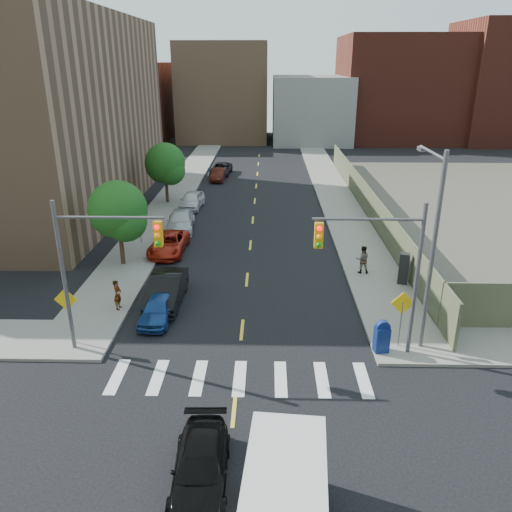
{
  "coord_description": "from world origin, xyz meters",
  "views": [
    {
      "loc": [
        1.18,
        -13.32,
        12.25
      ],
      "look_at": [
        0.57,
        12.79,
        2.0
      ],
      "focal_mm": 35.0,
      "sensor_mm": 36.0,
      "label": 1
    }
  ],
  "objects_px": {
    "parked_car_red": "(169,244)",
    "parked_car_blue": "(158,309)",
    "mailbox": "(382,337)",
    "pedestrian_east": "(362,259)",
    "parked_car_maroon": "(218,174)",
    "parked_car_silver": "(181,221)",
    "pedestrian_west": "(118,295)",
    "parked_car_white": "(192,200)",
    "parked_car_black": "(166,290)",
    "payphone": "(404,269)",
    "black_sedan": "(201,467)",
    "parked_car_grey": "(221,169)"
  },
  "relations": [
    {
      "from": "parked_car_grey",
      "to": "pedestrian_west",
      "type": "bearing_deg",
      "value": -89.36
    },
    {
      "from": "parked_car_blue",
      "to": "pedestrian_west",
      "type": "bearing_deg",
      "value": 161.89
    },
    {
      "from": "mailbox",
      "to": "pedestrian_east",
      "type": "relative_size",
      "value": 0.89
    },
    {
      "from": "parked_car_black",
      "to": "payphone",
      "type": "distance_m",
      "value": 13.54
    },
    {
      "from": "parked_car_grey",
      "to": "black_sedan",
      "type": "relative_size",
      "value": 1.1
    },
    {
      "from": "parked_car_blue",
      "to": "pedestrian_west",
      "type": "relative_size",
      "value": 2.27
    },
    {
      "from": "parked_car_blue",
      "to": "parked_car_white",
      "type": "distance_m",
      "value": 20.43
    },
    {
      "from": "parked_car_maroon",
      "to": "black_sedan",
      "type": "relative_size",
      "value": 0.95
    },
    {
      "from": "parked_car_black",
      "to": "pedestrian_east",
      "type": "height_order",
      "value": "pedestrian_east"
    },
    {
      "from": "parked_car_white",
      "to": "parked_car_maroon",
      "type": "height_order",
      "value": "parked_car_white"
    },
    {
      "from": "pedestrian_east",
      "to": "parked_car_maroon",
      "type": "bearing_deg",
      "value": -62.01
    },
    {
      "from": "parked_car_black",
      "to": "pedestrian_west",
      "type": "height_order",
      "value": "pedestrian_west"
    },
    {
      "from": "parked_car_white",
      "to": "pedestrian_east",
      "type": "relative_size",
      "value": 2.53
    },
    {
      "from": "parked_car_blue",
      "to": "parked_car_grey",
      "type": "bearing_deg",
      "value": 92.5
    },
    {
      "from": "pedestrian_west",
      "to": "mailbox",
      "type": "bearing_deg",
      "value": -102.3
    },
    {
      "from": "parked_car_grey",
      "to": "pedestrian_east",
      "type": "height_order",
      "value": "pedestrian_east"
    },
    {
      "from": "parked_car_silver",
      "to": "payphone",
      "type": "relative_size",
      "value": 2.68
    },
    {
      "from": "parked_car_white",
      "to": "black_sedan",
      "type": "distance_m",
      "value": 31.15
    },
    {
      "from": "mailbox",
      "to": "pedestrian_east",
      "type": "bearing_deg",
      "value": 77.32
    },
    {
      "from": "parked_car_silver",
      "to": "black_sedan",
      "type": "xyz_separation_m",
      "value": [
        4.7,
        -24.74,
        -0.1
      ]
    },
    {
      "from": "parked_car_white",
      "to": "pedestrian_east",
      "type": "distance_m",
      "value": 19.09
    },
    {
      "from": "parked_car_black",
      "to": "parked_car_grey",
      "type": "relative_size",
      "value": 1.04
    },
    {
      "from": "black_sedan",
      "to": "pedestrian_east",
      "type": "distance_m",
      "value": 18.12
    },
    {
      "from": "parked_car_red",
      "to": "pedestrian_west",
      "type": "xyz_separation_m",
      "value": [
        -1.04,
        -8.56,
        0.29
      ]
    },
    {
      "from": "parked_car_red",
      "to": "pedestrian_east",
      "type": "xyz_separation_m",
      "value": [
        12.49,
        -3.47,
        0.34
      ]
    },
    {
      "from": "pedestrian_west",
      "to": "parked_car_black",
      "type": "bearing_deg",
      "value": -62.84
    },
    {
      "from": "parked_car_red",
      "to": "black_sedan",
      "type": "distance_m",
      "value": 20.37
    },
    {
      "from": "parked_car_silver",
      "to": "parked_car_maroon",
      "type": "height_order",
      "value": "parked_car_silver"
    },
    {
      "from": "parked_car_blue",
      "to": "pedestrian_east",
      "type": "distance_m",
      "value": 12.74
    },
    {
      "from": "parked_car_silver",
      "to": "pedestrian_east",
      "type": "xyz_separation_m",
      "value": [
        12.49,
        -8.38,
        0.29
      ]
    },
    {
      "from": "parked_car_white",
      "to": "parked_car_grey",
      "type": "height_order",
      "value": "parked_car_white"
    },
    {
      "from": "black_sedan",
      "to": "mailbox",
      "type": "bearing_deg",
      "value": 44.64
    },
    {
      "from": "parked_car_white",
      "to": "parked_car_silver",
      "type": "bearing_deg",
      "value": -85.53
    },
    {
      "from": "parked_car_black",
      "to": "payphone",
      "type": "height_order",
      "value": "payphone"
    },
    {
      "from": "parked_car_black",
      "to": "parked_car_red",
      "type": "xyz_separation_m",
      "value": [
        -1.3,
        7.57,
        -0.13
      ]
    },
    {
      "from": "parked_car_blue",
      "to": "black_sedan",
      "type": "distance_m",
      "value": 10.97
    },
    {
      "from": "pedestrian_west",
      "to": "parked_car_maroon",
      "type": "bearing_deg",
      "value": -0.15
    },
    {
      "from": "parked_car_black",
      "to": "mailbox",
      "type": "distance_m",
      "value": 11.54
    },
    {
      "from": "black_sedan",
      "to": "pedestrian_west",
      "type": "bearing_deg",
      "value": 115.19
    },
    {
      "from": "payphone",
      "to": "pedestrian_east",
      "type": "relative_size",
      "value": 1.08
    },
    {
      "from": "black_sedan",
      "to": "pedestrian_east",
      "type": "bearing_deg",
      "value": 62.73
    },
    {
      "from": "parked_car_red",
      "to": "parked_car_grey",
      "type": "relative_size",
      "value": 1.03
    },
    {
      "from": "parked_car_silver",
      "to": "pedestrian_east",
      "type": "bearing_deg",
      "value": -38.48
    },
    {
      "from": "parked_car_blue",
      "to": "parked_car_silver",
      "type": "bearing_deg",
      "value": 97.53
    },
    {
      "from": "parked_car_blue",
      "to": "parked_car_maroon",
      "type": "height_order",
      "value": "parked_car_maroon"
    },
    {
      "from": "parked_car_red",
      "to": "parked_car_blue",
      "type": "bearing_deg",
      "value": -80.88
    },
    {
      "from": "parked_car_silver",
      "to": "parked_car_blue",
      "type": "bearing_deg",
      "value": -89.71
    },
    {
      "from": "parked_car_black",
      "to": "pedestrian_east",
      "type": "distance_m",
      "value": 11.92
    },
    {
      "from": "parked_car_silver",
      "to": "parked_car_maroon",
      "type": "distance_m",
      "value": 17.33
    },
    {
      "from": "parked_car_white",
      "to": "black_sedan",
      "type": "bearing_deg",
      "value": -76.85
    }
  ]
}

